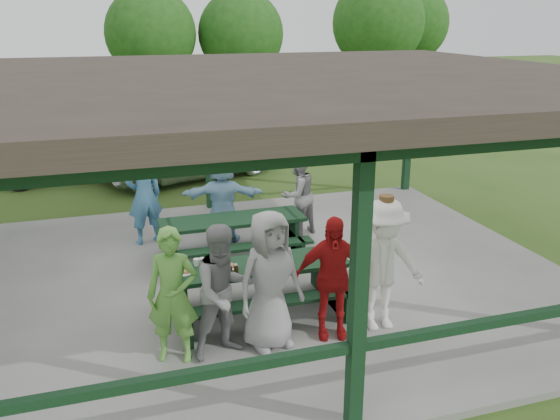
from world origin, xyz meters
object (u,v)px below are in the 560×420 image
object	(u,v)px
picnic_table_near	(258,282)
contestant_green	(173,296)
pickup_truck	(188,150)
spectator_grey	(298,195)
contestant_white_fedora	(383,265)
spectator_blue	(144,196)
spectator_lblue	(223,198)
farm_trailer	(54,156)
contestant_grey_mid	(270,280)
contestant_red	(332,277)
picnic_table_far	(233,234)
contestant_grey_left	(225,291)

from	to	relation	value
picnic_table_near	contestant_green	xyz separation A→B (m)	(-1.29, -0.82, 0.38)
picnic_table_near	pickup_truck	bearing A→B (deg)	87.57
picnic_table_near	spectator_grey	xyz separation A→B (m)	(1.56, 2.82, 0.33)
pickup_truck	contestant_green	bearing A→B (deg)	151.80
contestant_white_fedora	spectator_blue	distance (m)	4.94
spectator_lblue	spectator_grey	xyz separation A→B (m)	(1.43, -0.10, -0.03)
spectator_lblue	spectator_grey	bearing A→B (deg)	-171.63
farm_trailer	contestant_grey_mid	bearing A→B (deg)	-79.54
spectator_blue	contestant_red	bearing A→B (deg)	99.20
picnic_table_far	contestant_green	distance (m)	3.17
contestant_green	farm_trailer	size ratio (longest dim) A/B	0.45
contestant_grey_mid	farm_trailer	xyz separation A→B (m)	(-2.98, 9.70, -0.35)
contestant_grey_mid	spectator_grey	distance (m)	4.06
pickup_truck	picnic_table_near	bearing A→B (deg)	159.62
contestant_grey_mid	farm_trailer	bearing A→B (deg)	92.66
picnic_table_near	contestant_red	xyz separation A→B (m)	(0.74, -0.87, 0.36)
contestant_white_fedora	spectator_lblue	xyz separation A→B (m)	(-1.32, 3.80, -0.08)
picnic_table_near	contestant_red	world-z (taller)	contestant_red
contestant_grey_mid	contestant_grey_left	bearing A→B (deg)	167.88
spectator_lblue	spectator_grey	world-z (taller)	spectator_lblue
contestant_red	pickup_truck	bearing A→B (deg)	105.55
spectator_lblue	picnic_table_near	bearing A→B (deg)	99.89
picnic_table_far	farm_trailer	distance (m)	7.52
picnic_table_far	spectator_lblue	xyz separation A→B (m)	(0.04, 0.93, 0.35)
picnic_table_far	contestant_red	bearing A→B (deg)	-77.40
contestant_red	spectator_grey	bearing A→B (deg)	90.52
contestant_white_fedora	farm_trailer	world-z (taller)	contestant_white_fedora
picnic_table_far	contestant_green	world-z (taller)	contestant_green
picnic_table_near	spectator_blue	distance (m)	3.52
contestant_grey_left	contestant_red	xyz separation A→B (m)	(1.41, 0.03, -0.02)
spectator_grey	pickup_truck	size ratio (longest dim) A/B	0.32
farm_trailer	contestant_grey_left	bearing A→B (deg)	-82.75
contestant_grey_mid	picnic_table_far	bearing A→B (deg)	71.77
picnic_table_near	contestant_grey_left	bearing A→B (deg)	-126.78
picnic_table_near	contestant_grey_left	xyz separation A→B (m)	(-0.67, -0.90, 0.38)
contestant_grey_left	contestant_grey_mid	bearing A→B (deg)	-11.28
farm_trailer	spectator_blue	bearing A→B (deg)	-78.38
spectator_blue	farm_trailer	distance (m)	5.86
contestant_grey_left	contestant_white_fedora	distance (m)	2.13
contestant_grey_left	contestant_red	size ratio (longest dim) A/B	1.03
spectator_lblue	picnic_table_far	bearing A→B (deg)	100.22
contestant_grey_left	pickup_truck	world-z (taller)	contestant_grey_left
contestant_white_fedora	pickup_truck	xyz separation A→B (m)	(-1.11, 9.11, -0.32)
contestant_red	farm_trailer	world-z (taller)	contestant_red
contestant_grey_left	spectator_grey	world-z (taller)	contestant_grey_left
picnic_table_far	spectator_blue	world-z (taller)	spectator_blue
spectator_blue	farm_trailer	bearing A→B (deg)	-88.19
contestant_grey_mid	spectator_lblue	bearing A→B (deg)	72.14
spectator_grey	picnic_table_far	bearing A→B (deg)	5.46
contestant_grey_mid	spectator_grey	bearing A→B (deg)	51.45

